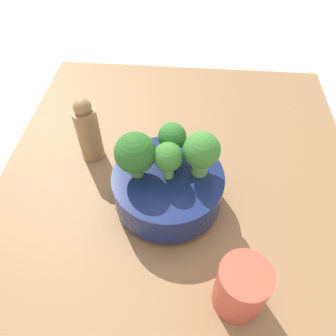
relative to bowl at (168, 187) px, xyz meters
The scene contains 9 objects.
ground_plane 0.08m from the bowl, 155.29° to the left, with size 6.00×6.00×0.00m, color beige.
table 0.07m from the bowl, 155.29° to the left, with size 0.88×0.74×0.03m.
bowl is the anchor object (origin of this frame).
broccoli_floret_back 0.10m from the bowl, 103.49° to the left, with size 0.06×0.06×0.09m.
broccoli_floret_center 0.08m from the bowl, 135.00° to the left, with size 0.05×0.05×0.07m.
broccoli_floret_front 0.10m from the bowl, 89.65° to the right, with size 0.07×0.07×0.09m.
broccoli_floret_left 0.09m from the bowl, behind, with size 0.05×0.05×0.07m.
cup 0.22m from the bowl, 34.46° to the left, with size 0.08×0.08×0.10m.
pepper_mill 0.21m from the bowl, 122.24° to the right, with size 0.05×0.05×0.15m.
Camera 1 is at (0.40, 0.02, 0.56)m, focal length 35.00 mm.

